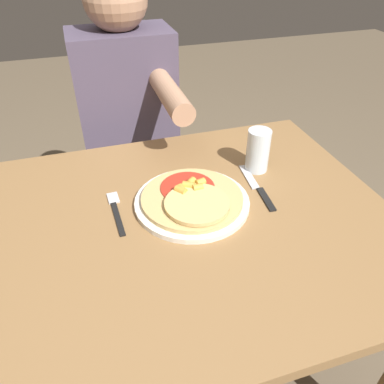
{
  "coord_description": "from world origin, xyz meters",
  "views": [
    {
      "loc": [
        -0.22,
        -0.67,
        1.33
      ],
      "look_at": [
        0.01,
        0.05,
        0.76
      ],
      "focal_mm": 35.0,
      "sensor_mm": 36.0,
      "label": 1
    }
  ],
  "objects_px": {
    "pizza": "(193,198)",
    "knife": "(257,187)",
    "fork": "(116,210)",
    "drinking_glass": "(258,150)",
    "dining_table": "(194,251)",
    "plate": "(192,202)",
    "person_diner": "(129,116)"
  },
  "relations": [
    {
      "from": "fork",
      "to": "knife",
      "type": "relative_size",
      "value": 0.79
    },
    {
      "from": "fork",
      "to": "knife",
      "type": "bearing_deg",
      "value": -2.61
    },
    {
      "from": "person_diner",
      "to": "drinking_glass",
      "type": "bearing_deg",
      "value": -58.74
    },
    {
      "from": "fork",
      "to": "person_diner",
      "type": "distance_m",
      "value": 0.57
    },
    {
      "from": "fork",
      "to": "drinking_glass",
      "type": "xyz_separation_m",
      "value": [
        0.42,
        0.07,
        0.06
      ]
    },
    {
      "from": "knife",
      "to": "person_diner",
      "type": "bearing_deg",
      "value": 114.08
    },
    {
      "from": "knife",
      "to": "drinking_glass",
      "type": "distance_m",
      "value": 0.11
    },
    {
      "from": "pizza",
      "to": "drinking_glass",
      "type": "distance_m",
      "value": 0.26
    },
    {
      "from": "pizza",
      "to": "person_diner",
      "type": "distance_m",
      "value": 0.6
    },
    {
      "from": "fork",
      "to": "drinking_glass",
      "type": "relative_size",
      "value": 1.4
    },
    {
      "from": "knife",
      "to": "drinking_glass",
      "type": "xyz_separation_m",
      "value": [
        0.04,
        0.09,
        0.06
      ]
    },
    {
      "from": "dining_table",
      "to": "knife",
      "type": "bearing_deg",
      "value": 18.41
    },
    {
      "from": "dining_table",
      "to": "fork",
      "type": "bearing_deg",
      "value": 155.03
    },
    {
      "from": "dining_table",
      "to": "person_diner",
      "type": "distance_m",
      "value": 0.66
    },
    {
      "from": "dining_table",
      "to": "plate",
      "type": "distance_m",
      "value": 0.13
    },
    {
      "from": "plate",
      "to": "fork",
      "type": "distance_m",
      "value": 0.2
    },
    {
      "from": "dining_table",
      "to": "knife",
      "type": "relative_size",
      "value": 4.53
    },
    {
      "from": "knife",
      "to": "drinking_glass",
      "type": "bearing_deg",
      "value": 66.95
    },
    {
      "from": "person_diner",
      "to": "plate",
      "type": "bearing_deg",
      "value": -83.69
    },
    {
      "from": "drinking_glass",
      "to": "person_diner",
      "type": "bearing_deg",
      "value": 121.26
    },
    {
      "from": "dining_table",
      "to": "drinking_glass",
      "type": "height_order",
      "value": "drinking_glass"
    },
    {
      "from": "dining_table",
      "to": "pizza",
      "type": "height_order",
      "value": "pizza"
    },
    {
      "from": "pizza",
      "to": "knife",
      "type": "relative_size",
      "value": 1.19
    },
    {
      "from": "knife",
      "to": "drinking_glass",
      "type": "height_order",
      "value": "drinking_glass"
    },
    {
      "from": "plate",
      "to": "knife",
      "type": "distance_m",
      "value": 0.19
    },
    {
      "from": "fork",
      "to": "drinking_glass",
      "type": "distance_m",
      "value": 0.43
    },
    {
      "from": "pizza",
      "to": "fork",
      "type": "distance_m",
      "value": 0.2
    },
    {
      "from": "knife",
      "to": "person_diner",
      "type": "relative_size",
      "value": 0.18
    },
    {
      "from": "person_diner",
      "to": "dining_table",
      "type": "bearing_deg",
      "value": -85.08
    },
    {
      "from": "pizza",
      "to": "drinking_glass",
      "type": "xyz_separation_m",
      "value": [
        0.23,
        0.11,
        0.04
      ]
    },
    {
      "from": "dining_table",
      "to": "pizza",
      "type": "relative_size",
      "value": 3.82
    },
    {
      "from": "pizza",
      "to": "drinking_glass",
      "type": "relative_size",
      "value": 2.09
    }
  ]
}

